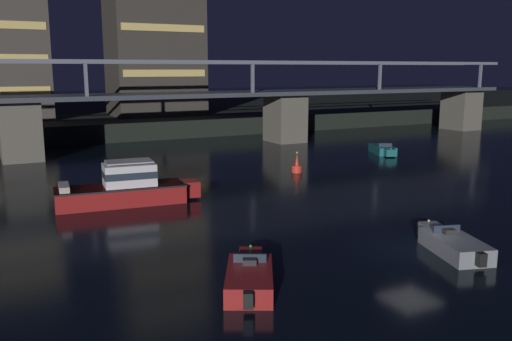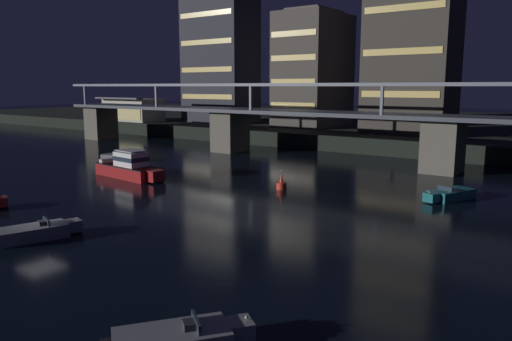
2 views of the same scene
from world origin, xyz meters
TOP-DOWN VIEW (x-y plane):
  - ground_plane at (0.00, 0.00)m, footprint 400.00×400.00m
  - far_riverbank at (0.00, 84.86)m, footprint 240.00×80.00m
  - river_bridge at (-0.00, 36.86)m, footprint 92.54×6.40m
  - tower_west_low at (-32.86, 56.66)m, footprint 13.28×8.13m
  - tower_west_tall at (-13.82, 58.88)m, footprint 9.07×13.50m
  - tower_central at (4.39, 54.91)m, footprint 11.98×8.60m
  - waterfront_pavilion at (-49.01, 48.77)m, footprint 12.40×7.40m
  - cabin_cruiser_near_left at (-9.88, 15.45)m, footprint 9.30×3.48m
  - speedboat_near_center at (18.61, 24.20)m, footprint 3.16×5.05m
  - speedboat_near_right at (17.43, -5.08)m, footprint 3.95×4.72m
  - speedboat_mid_left at (1.50, -1.05)m, footprint 2.90×5.15m
  - speedboat_mid_right at (-19.64, 21.98)m, footprint 5.14×2.95m
  - channel_buoy at (5.50, 19.56)m, footprint 0.90×0.90m

SIDE VIEW (x-z plane):
  - ground_plane at x=0.00m, z-range 0.00..0.00m
  - speedboat_near_center at x=18.61m, z-range -0.17..0.99m
  - speedboat_near_right at x=17.43m, z-range -0.17..0.99m
  - speedboat_mid_left at x=1.50m, z-range -0.17..0.99m
  - speedboat_mid_right at x=-19.64m, z-range -0.17..0.99m
  - channel_buoy at x=5.50m, z-range -0.40..1.36m
  - cabin_cruiser_near_left at x=-9.88m, z-range -0.34..2.45m
  - far_riverbank at x=0.00m, z-range 0.00..2.20m
  - river_bridge at x=0.00m, z-range -0.42..8.96m
  - waterfront_pavilion at x=-49.01m, z-range 2.09..6.79m
  - tower_west_tall at x=-13.82m, z-range 2.05..21.51m
  - tower_west_low at x=-32.86m, z-range 2.05..27.26m
  - tower_central at x=4.39m, z-range 2.05..31.31m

